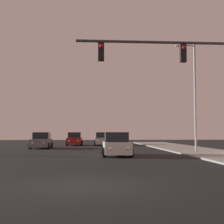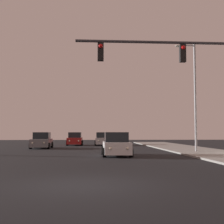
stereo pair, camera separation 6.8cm
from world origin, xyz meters
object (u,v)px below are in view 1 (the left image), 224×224
object	(u,v)px
car_grey	(41,141)
street_lamp	(193,91)
car_white	(116,145)
car_silver	(102,139)
car_red	(75,139)
traffic_light_mast	(192,71)

from	to	relation	value
car_grey	street_lamp	distance (m)	16.44
car_white	car_silver	xyz separation A→B (m)	(-0.34, 18.63, 0.00)
car_red	street_lamp	distance (m)	19.35
car_silver	traffic_light_mast	size ratio (longest dim) A/B	0.51
car_red	street_lamp	bearing A→B (deg)	125.10
traffic_light_mast	car_silver	bearing A→B (deg)	98.01
car_grey	traffic_light_mast	bearing A→B (deg)	119.33
car_red	street_lamp	size ratio (longest dim) A/B	0.48
car_red	car_grey	size ratio (longest dim) A/B	1.00
car_red	car_silver	distance (m)	3.60
traffic_light_mast	street_lamp	distance (m)	10.60
car_silver	car_white	bearing A→B (deg)	92.30
street_lamp	car_white	bearing A→B (deg)	-155.96
car_red	car_silver	xyz separation A→B (m)	(3.60, 0.07, 0.00)
car_white	traffic_light_mast	bearing A→B (deg)	115.20
street_lamp	car_silver	bearing A→B (deg)	114.31
car_white	car_red	world-z (taller)	same
car_white	car_red	bearing A→B (deg)	-77.81
street_lamp	car_grey	bearing A→B (deg)	149.93
car_grey	traffic_light_mast	distance (m)	21.08
car_grey	street_lamp	bearing A→B (deg)	149.50
car_silver	traffic_light_mast	xyz separation A→B (m)	(3.61, -25.65, 4.02)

